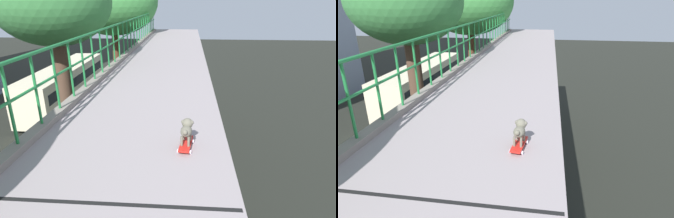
{
  "view_description": "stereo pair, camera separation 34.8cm",
  "coord_description": "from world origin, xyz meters",
  "views": [
    {
      "loc": [
        2.09,
        -1.94,
        8.04
      ],
      "look_at": [
        1.77,
        2.48,
        6.3
      ],
      "focal_mm": 30.0,
      "sensor_mm": 36.0,
      "label": 1
    },
    {
      "loc": [
        2.43,
        -1.9,
        8.04
      ],
      "look_at": [
        1.77,
        2.48,
        6.3
      ],
      "focal_mm": 30.0,
      "sensor_mm": 36.0,
      "label": 2
    }
  ],
  "objects": [
    {
      "name": "car_grey_fifth",
      "position": [
        -4.41,
        8.11,
        0.64
      ],
      "size": [
        1.73,
        4.4,
        1.33
      ],
      "color": "slate",
      "rests_on": "ground"
    },
    {
      "name": "city_bus",
      "position": [
        -7.67,
        19.18,
        1.76
      ],
      "size": [
        2.67,
        11.78,
        3.08
      ],
      "color": "beige",
      "rests_on": "ground"
    },
    {
      "name": "roadside_tree_mid",
      "position": [
        -2.27,
        7.34,
        7.8
      ],
      "size": [
        3.76,
        3.76,
        9.41
      ],
      "color": "#51392A",
      "rests_on": "ground"
    },
    {
      "name": "roadside_tree_far",
      "position": [
        -2.6,
        16.13,
        7.88
      ],
      "size": [
        5.55,
        5.55,
        9.96
      ],
      "color": "#573320",
      "rests_on": "ground"
    },
    {
      "name": "toy_skateboard",
      "position": [
        2.09,
        1.62,
        6.11
      ],
      "size": [
        0.24,
        0.51,
        0.08
      ],
      "color": "red",
      "rests_on": "overpass_deck"
    },
    {
      "name": "small_dog",
      "position": [
        2.09,
        1.66,
        6.33
      ],
      "size": [
        0.2,
        0.37,
        0.33
      ],
      "color": "#6A6656",
      "rests_on": "toy_skateboard"
    }
  ]
}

